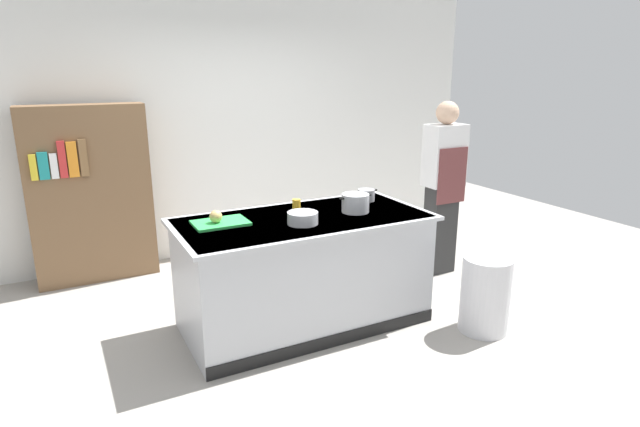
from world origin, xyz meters
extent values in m
plane|color=#9E9991|center=(0.00, 0.00, 0.00)|extent=(10.00, 10.00, 0.00)
cube|color=white|center=(0.00, 2.10, 1.50)|extent=(6.40, 0.12, 3.00)
cube|color=#B7BABF|center=(0.00, 0.00, 0.45)|extent=(1.90, 0.90, 0.90)
cube|color=#B7BABF|center=(0.00, 0.00, 0.89)|extent=(1.98, 0.98, 0.03)
cube|color=black|center=(0.00, -0.46, 0.05)|extent=(1.90, 0.01, 0.10)
cube|color=green|center=(-0.63, 0.13, 0.91)|extent=(0.40, 0.28, 0.02)
sphere|color=tan|center=(-0.66, 0.12, 0.97)|extent=(0.09, 0.09, 0.09)
cylinder|color=#B7BABF|center=(0.44, -0.05, 0.97)|extent=(0.22, 0.22, 0.15)
cube|color=black|center=(0.32, -0.05, 1.03)|extent=(0.04, 0.02, 0.01)
cube|color=black|center=(0.57, -0.05, 1.03)|extent=(0.04, 0.02, 0.01)
cylinder|color=#99999E|center=(0.72, 0.22, 0.95)|extent=(0.15, 0.15, 0.10)
cube|color=black|center=(0.63, 0.22, 0.99)|extent=(0.04, 0.02, 0.01)
cube|color=black|center=(0.81, 0.22, 0.99)|extent=(0.04, 0.02, 0.01)
cylinder|color=#B7BABF|center=(-0.08, -0.15, 0.95)|extent=(0.23, 0.23, 0.09)
cylinder|color=yellow|center=(0.03, 0.19, 0.95)|extent=(0.07, 0.07, 0.10)
cylinder|color=silver|center=(1.21, -0.77, 0.31)|extent=(0.38, 0.38, 0.61)
cube|color=#2A2A2A|center=(1.72, 0.38, 0.45)|extent=(0.28, 0.20, 0.90)
cube|color=silver|center=(1.72, 0.38, 1.20)|extent=(0.38, 0.24, 0.60)
sphere|color=#D3AA8C|center=(1.72, 0.38, 1.61)|extent=(0.22, 0.22, 0.22)
cube|color=brown|center=(1.72, 0.26, 1.02)|extent=(0.34, 0.02, 0.54)
cube|color=brown|center=(-1.39, 1.80, 0.85)|extent=(1.10, 0.28, 1.70)
cube|color=yellow|center=(-1.83, 1.64, 1.18)|extent=(0.06, 0.03, 0.23)
cube|color=teal|center=(-1.75, 1.64, 1.19)|extent=(0.08, 0.03, 0.24)
cube|color=white|center=(-1.67, 1.64, 1.18)|extent=(0.06, 0.03, 0.23)
cube|color=red|center=(-1.60, 1.64, 1.23)|extent=(0.06, 0.03, 0.33)
cube|color=orange|center=(-1.51, 1.64, 1.23)|extent=(0.08, 0.03, 0.32)
cube|color=brown|center=(-1.42, 1.64, 1.24)|extent=(0.07, 0.03, 0.34)
camera|label=1|loc=(-1.68, -3.49, 2.03)|focal=29.17mm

